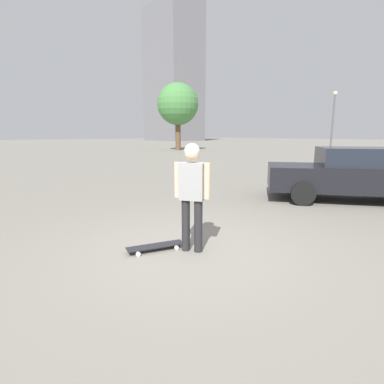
{
  "coord_description": "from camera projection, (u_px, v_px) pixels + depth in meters",
  "views": [
    {
      "loc": [
        -3.55,
        2.86,
        1.85
      ],
      "look_at": [
        0.0,
        0.0,
        0.97
      ],
      "focal_mm": 28.0,
      "sensor_mm": 36.0,
      "label": 1
    }
  ],
  "objects": [
    {
      "name": "car_parked_near",
      "position": [
        354.0,
        174.0,
        8.31
      ],
      "size": [
        4.64,
        4.22,
        1.49
      ],
      "rotation": [
        0.0,
        0.0,
        0.68
      ],
      "color": "black",
      "rests_on": "ground_plane"
    },
    {
      "name": "tree_distant",
      "position": [
        178.0,
        104.0,
        33.92
      ],
      "size": [
        4.68,
        4.68,
        7.53
      ],
      "color": "brown",
      "rests_on": "ground_plane"
    },
    {
      "name": "ground_plane",
      "position": [
        192.0,
        251.0,
        4.83
      ],
      "size": [
        220.0,
        220.0,
        0.0
      ],
      "primitive_type": "plane",
      "color": "gray"
    },
    {
      "name": "building_block_distant",
      "position": [
        173.0,
        75.0,
        82.82
      ],
      "size": [
        15.3,
        10.49,
        35.75
      ],
      "color": "slate",
      "rests_on": "ground_plane"
    },
    {
      "name": "person",
      "position": [
        192.0,
        187.0,
        4.63
      ],
      "size": [
        0.49,
        0.38,
        1.72
      ],
      "rotation": [
        0.0,
        0.0,
        -2.53
      ],
      "color": "#262628",
      "rests_on": "ground_plane"
    },
    {
      "name": "lamp_post",
      "position": [
        333.0,
        120.0,
        20.05
      ],
      "size": [
        0.28,
        0.28,
        4.63
      ],
      "color": "#59595E",
      "rests_on": "ground_plane"
    },
    {
      "name": "skateboard",
      "position": [
        155.0,
        246.0,
        4.83
      ],
      "size": [
        0.45,
        0.95,
        0.09
      ],
      "rotation": [
        0.0,
        0.0,
        1.31
      ],
      "color": "#232328",
      "rests_on": "ground_plane"
    }
  ]
}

